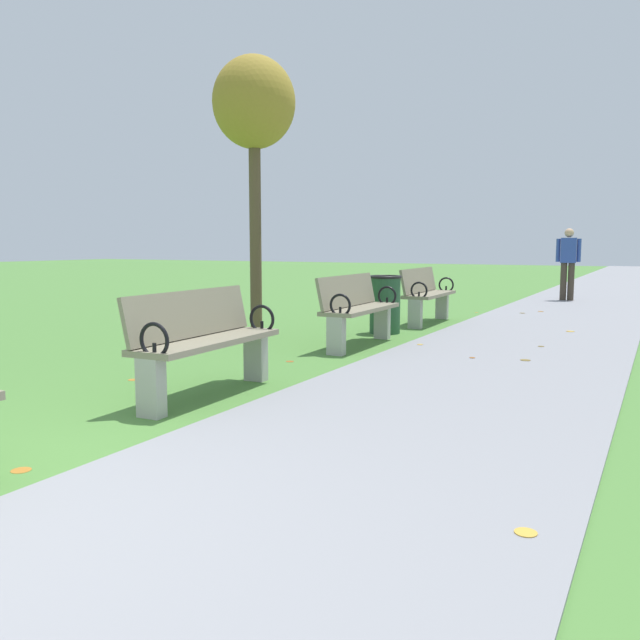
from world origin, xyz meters
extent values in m
cube|color=gray|center=(1.33, 18.00, 0.01)|extent=(2.67, 44.00, 0.02)
cube|color=gray|center=(-0.45, 2.77, 0.47)|extent=(0.49, 1.61, 0.05)
cube|color=gray|center=(-0.64, 2.76, 0.70)|extent=(0.17, 1.60, 0.40)
cube|color=#A8A59E|center=(-0.43, 2.03, 0.23)|extent=(0.20, 0.13, 0.45)
cube|color=#A8A59E|center=(-0.47, 3.51, 0.23)|extent=(0.20, 0.13, 0.45)
torus|color=black|center=(-0.37, 2.01, 0.59)|extent=(0.27, 0.04, 0.27)
cylinder|color=black|center=(-0.37, 2.01, 0.51)|extent=(0.03, 0.03, 0.12)
torus|color=black|center=(-0.41, 3.53, 0.59)|extent=(0.27, 0.04, 0.27)
cylinder|color=black|center=(-0.41, 3.53, 0.51)|extent=(0.03, 0.03, 0.12)
cube|color=gray|center=(-0.45, 5.89, 0.47)|extent=(0.48, 1.61, 0.05)
cube|color=gray|center=(-0.64, 5.88, 0.70)|extent=(0.16, 1.60, 0.40)
cube|color=#A8A59E|center=(-0.43, 5.15, 0.23)|extent=(0.20, 0.12, 0.45)
cube|color=#A8A59E|center=(-0.47, 6.63, 0.23)|extent=(0.20, 0.12, 0.45)
torus|color=black|center=(-0.37, 5.13, 0.59)|extent=(0.27, 0.04, 0.27)
cylinder|color=black|center=(-0.37, 5.13, 0.51)|extent=(0.03, 0.03, 0.12)
torus|color=black|center=(-0.41, 6.65, 0.59)|extent=(0.27, 0.04, 0.27)
cylinder|color=black|center=(-0.41, 6.65, 0.51)|extent=(0.03, 0.03, 0.12)
cube|color=gray|center=(-0.45, 8.60, 0.47)|extent=(0.48, 1.61, 0.05)
cube|color=gray|center=(-0.64, 8.59, 0.70)|extent=(0.16, 1.60, 0.40)
cube|color=#A8A59E|center=(-0.43, 7.86, 0.23)|extent=(0.20, 0.13, 0.45)
cube|color=#A8A59E|center=(-0.47, 9.34, 0.23)|extent=(0.20, 0.13, 0.45)
torus|color=black|center=(-0.37, 7.84, 0.59)|extent=(0.27, 0.04, 0.27)
cylinder|color=black|center=(-0.37, 7.84, 0.51)|extent=(0.03, 0.03, 0.12)
torus|color=black|center=(-0.41, 9.36, 0.59)|extent=(0.27, 0.04, 0.27)
cylinder|color=black|center=(-0.41, 9.36, 0.51)|extent=(0.03, 0.03, 0.12)
cylinder|color=brown|center=(-2.21, 6.16, 1.41)|extent=(0.16, 0.16, 2.83)
ellipsoid|color=olive|center=(-2.21, 6.16, 3.23)|extent=(1.14, 1.14, 1.26)
cylinder|color=#3D3328|center=(1.04, 14.10, 0.45)|extent=(0.14, 0.14, 0.85)
cylinder|color=#3D3328|center=(0.89, 14.08, 0.45)|extent=(0.14, 0.14, 0.85)
cube|color=#2D4799|center=(0.97, 14.09, 1.15)|extent=(0.36, 0.26, 0.56)
sphere|color=tan|center=(0.97, 14.09, 1.54)|extent=(0.20, 0.20, 0.20)
cylinder|color=#2D4799|center=(1.18, 14.11, 1.15)|extent=(0.09, 0.09, 0.52)
cylinder|color=#2D4799|center=(0.75, 14.06, 1.15)|extent=(0.09, 0.09, 0.52)
cylinder|color=#234C2D|center=(-0.65, 7.17, 0.40)|extent=(0.44, 0.44, 0.80)
torus|color=black|center=(-0.65, 7.17, 0.82)|extent=(0.48, 0.48, 0.04)
cylinder|color=brown|center=(1.61, 5.70, 0.02)|extent=(0.12, 0.12, 0.00)
cylinder|color=gold|center=(0.22, 6.24, 0.02)|extent=(0.10, 0.10, 0.00)
cylinder|color=#AD6B23|center=(-1.52, 2.98, 0.00)|extent=(0.14, 0.14, 0.00)
cylinder|color=#AD6B23|center=(0.88, 11.22, 0.02)|extent=(0.14, 0.14, 0.00)
cylinder|color=brown|center=(1.60, 6.80, 0.02)|extent=(0.08, 0.08, 0.00)
cylinder|color=gold|center=(2.44, 1.25, 0.02)|extent=(0.14, 0.14, 0.00)
cylinder|color=#93511E|center=(1.06, 5.58, 0.02)|extent=(0.09, 0.09, 0.00)
cylinder|color=#AD6B23|center=(-0.20, 10.66, 0.00)|extent=(0.09, 0.09, 0.00)
cylinder|color=#AD6B23|center=(-0.29, 0.79, 0.00)|extent=(0.13, 0.13, 0.00)
cylinder|color=#93511E|center=(-0.70, 4.53, 0.00)|extent=(0.09, 0.09, 0.00)
cylinder|color=gold|center=(1.74, 8.47, 0.02)|extent=(0.15, 0.15, 0.00)
cylinder|color=brown|center=(0.63, 10.74, 0.02)|extent=(0.14, 0.14, 0.00)
cylinder|color=brown|center=(-1.14, 8.03, 0.00)|extent=(0.09, 0.09, 0.00)
camera|label=1|loc=(2.92, -1.61, 1.29)|focal=36.73mm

